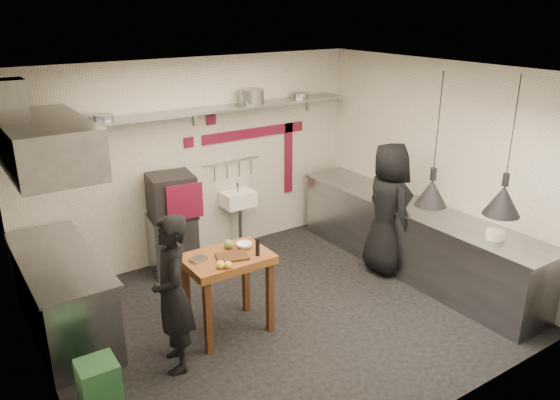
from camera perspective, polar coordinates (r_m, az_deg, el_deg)
floor at (r=6.54m, az=0.06°, el=-12.04°), size 5.00×5.00×0.00m
ceiling at (r=5.59m, az=0.07°, el=13.11°), size 5.00×5.00×0.00m
wall_back at (r=7.67m, az=-8.77°, el=4.07°), size 5.00×0.04×2.80m
wall_front at (r=4.49m, az=15.39°, el=-8.22°), size 5.00×0.04×2.80m
wall_left at (r=5.08m, az=-24.15°, el=-5.92°), size 0.04×4.20×2.80m
wall_right at (r=7.54m, az=16.04°, el=3.25°), size 0.04×4.20×2.80m
red_band_horiz at (r=8.02m, az=-2.65°, el=7.04°), size 1.70×0.02×0.14m
red_band_vert at (r=8.45m, az=0.88°, el=4.38°), size 0.14×0.02×1.10m
red_tile_a at (r=7.63m, az=-7.22°, el=8.32°), size 0.14×0.02×0.14m
red_tile_b at (r=7.54m, az=-9.51°, el=5.96°), size 0.14×0.02×0.14m
back_shelf at (r=7.35m, az=-8.45°, el=9.17°), size 4.60×0.34×0.04m
shelf_bracket_left at (r=6.93m, az=-23.31°, el=6.28°), size 0.04×0.06×0.24m
shelf_bracket_mid at (r=7.50m, az=-8.92°, el=8.58°), size 0.04×0.06×0.24m
shelf_bracket_right at (r=8.47m, az=2.93°, el=10.07°), size 0.04×0.06×0.24m
pan_far_left at (r=6.83m, az=-20.26°, el=7.91°), size 0.33×0.33×0.09m
pan_mid_left at (r=6.90m, az=-17.98°, el=8.20°), size 0.30×0.30×0.07m
stock_pot at (r=7.70m, az=-3.00°, el=10.75°), size 0.43×0.43×0.20m
pan_right at (r=8.16m, az=2.06°, el=10.86°), size 0.31×0.31×0.08m
oven_stand at (r=7.55m, az=-11.14°, el=-4.43°), size 0.66×0.61×0.80m
combi_oven at (r=7.25m, az=-11.26°, el=0.41°), size 0.63×0.60×0.58m
oven_door at (r=7.01m, az=-9.91°, el=-0.18°), size 0.47×0.09×0.46m
oven_glass at (r=7.06m, az=-10.28°, el=-0.07°), size 0.38×0.07×0.34m
hand_sink at (r=7.94m, az=-4.40°, el=0.11°), size 0.46×0.34×0.22m
sink_tap at (r=7.88m, az=-4.44°, el=1.34°), size 0.03×0.03×0.14m
sink_drain at (r=8.07m, az=-4.18°, el=-2.91°), size 0.06×0.06×0.66m
utensil_rail at (r=7.90m, az=-5.01°, el=4.09°), size 0.90×0.02×0.02m
counter_right at (r=7.61m, az=13.64°, el=-4.01°), size 0.70×3.80×0.90m
counter_right_top at (r=7.44m, az=13.93°, el=-0.74°), size 0.76×3.90×0.03m
plate_stack at (r=6.69m, az=21.58°, el=-3.39°), size 0.23×0.23×0.09m
small_bowl_right at (r=6.68m, az=21.49°, el=-3.59°), size 0.19×0.19×0.05m
counter_left at (r=6.48m, az=-21.71°, el=-9.37°), size 0.70×1.90×0.90m
counter_left_top at (r=6.27m, az=-22.25°, el=-5.64°), size 0.76×2.00×0.03m
extractor_hood at (r=5.89m, az=-23.33°, el=5.40°), size 0.78×1.60×0.50m
hood_duct at (r=5.77m, az=-26.31°, el=8.79°), size 0.28×0.28×0.50m
green_bin at (r=5.37m, az=-18.36°, el=-18.02°), size 0.34×0.34×0.50m
prep_table at (r=6.10m, az=-5.45°, el=-9.68°), size 0.92×0.64×0.92m
cutting_board at (r=5.83m, az=-5.02°, el=-5.91°), size 0.38×0.32×0.02m
pepper_mill at (r=5.82m, az=-2.36°, el=-4.91°), size 0.05×0.05×0.20m
lemon_a at (r=5.60m, az=-6.27°, el=-6.74°), size 0.11×0.11×0.09m
lemon_b at (r=5.60m, az=-5.44°, el=-6.76°), size 0.09×0.09×0.08m
veg_ball at (r=6.02m, az=-5.38°, el=-4.63°), size 0.12×0.12×0.11m
steel_tray at (r=5.80m, az=-8.54°, el=-6.14°), size 0.19×0.15×0.03m
bowl at (r=6.04m, az=-3.75°, el=-4.74°), size 0.19×0.19×0.06m
heat_lamp_near at (r=6.16m, az=16.05°, el=5.95°), size 0.39×0.39×1.49m
heat_lamp_far at (r=6.15m, az=22.95°, el=5.07°), size 0.43×0.43×1.50m
chef_left at (r=5.45m, az=-11.15°, el=-9.63°), size 0.52×0.67×1.62m
chef_right at (r=7.36m, az=11.23°, el=-0.91°), size 0.77×0.99×1.79m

